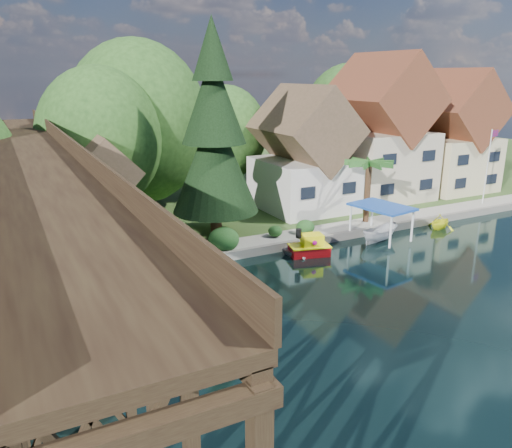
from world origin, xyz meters
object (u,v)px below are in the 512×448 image
object	(u,v)px
house_center	(379,137)
house_right	(449,139)
boat_canopy	(380,226)
boat_yellow	(440,220)
conifer	(214,136)
trestle_bridge	(35,218)
shed	(103,197)
boat_white_a	(308,247)
flagpole	(489,159)
tugboat	(310,247)
palm_tree	(369,165)
house_left	(304,158)

from	to	relation	value
house_center	house_right	xyz separation A→B (m)	(9.00, -0.50, -0.64)
boat_canopy	boat_yellow	distance (m)	6.73
house_right	conifer	size ratio (longest dim) A/B	0.79
conifer	trestle_bridge	bearing A→B (deg)	-151.50
shed	boat_white_a	world-z (taller)	shed
flagpole	trestle_bridge	bearing A→B (deg)	-173.89
house_center	tugboat	bearing A→B (deg)	-144.94
shed	trestle_bridge	bearing A→B (deg)	-118.19
trestle_bridge	shed	xyz separation A→B (m)	(5.00, 9.33, -1.52)
house_center	house_right	bearing A→B (deg)	-3.18
house_right	boat_canopy	size ratio (longest dim) A/B	2.57
conifer	boat_white_a	xyz separation A→B (m)	(4.93, -5.17, -7.69)
boat_yellow	palm_tree	bearing A→B (deg)	45.14
shed	conifer	distance (m)	9.16
flagpole	shed	bearing A→B (deg)	171.41
palm_tree	boat_yellow	size ratio (longest dim) A/B	2.07
shed	house_right	bearing A→B (deg)	2.39
boat_white_a	boat_yellow	distance (m)	12.90
trestle_bridge	house_left	size ratio (longest dim) A/B	4.01
house_center	palm_tree	world-z (taller)	house_center
trestle_bridge	house_left	world-z (taller)	house_left
boat_canopy	house_center	bearing A→B (deg)	51.27
trestle_bridge	house_center	size ratio (longest dim) A/B	3.18
flagpole	tugboat	size ratio (longest dim) A/B	2.26
house_center	conifer	bearing A→B (deg)	-167.11
house_center	tugboat	xyz separation A→B (m)	(-14.55, -10.21, -5.80)
boat_white_a	boat_yellow	xyz separation A→B (m)	(12.89, -0.25, 0.32)
house_right	boat_white_a	bearing A→B (deg)	-158.74
boat_white_a	boat_yellow	world-z (taller)	boat_yellow
conifer	boat_yellow	distance (m)	20.03
boat_white_a	boat_yellow	bearing A→B (deg)	-92.80
palm_tree	flagpole	world-z (taller)	flagpole
boat_white_a	trestle_bridge	bearing A→B (deg)	93.99
flagpole	boat_canopy	world-z (taller)	flagpole
house_right	boat_yellow	xyz separation A→B (m)	(-10.43, -9.33, -5.08)
house_center	flagpole	world-z (taller)	house_center
house_left	palm_tree	xyz separation A→B (m)	(2.20, -6.31, 0.15)
palm_tree	flagpole	bearing A→B (deg)	-1.38
boat_white_a	flagpole	bearing A→B (deg)	-85.20
trestle_bridge	flagpole	xyz separation A→B (m)	(39.05, 4.18, -0.54)
trestle_bridge	house_right	world-z (taller)	house_right
house_right	house_center	bearing A→B (deg)	176.82
trestle_bridge	tugboat	xyz separation A→B (m)	(17.45, 1.11, -4.74)
shed	palm_tree	distance (m)	20.82
flagpole	boat_white_a	distance (m)	21.96
palm_tree	boat_white_a	xyz separation A→B (m)	(-7.52, -2.76, -4.91)
boat_white_a	tugboat	bearing A→B (deg)	158.03
conifer	flagpole	bearing A→B (deg)	-5.95
conifer	boat_canopy	bearing A→B (deg)	-27.27
boat_yellow	boat_canopy	bearing A→B (deg)	77.08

